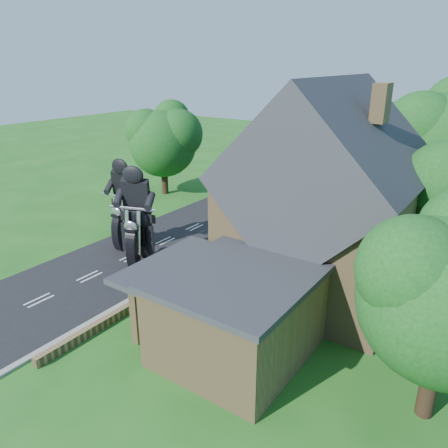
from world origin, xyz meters
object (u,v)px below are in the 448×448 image
Objects in this scene: house at (325,206)px; motorcycle_lead at (140,250)px; annex at (235,312)px; garden_wall at (210,260)px; motorcycle_follow at (128,234)px.

house is 5.58× the size of motorcycle_lead.
house is 1.45× the size of annex.
garden_wall is 12.32× the size of motorcycle_follow.
annex is 3.84× the size of motorcycle_lead.
garden_wall is at bearing 133.84° from annex.
house is 7.30m from annex.
annex reaches higher than motorcycle_lead.
motorcycle_lead reaches higher than garden_wall.
house is at bearing 9.17° from garden_wall.
motorcycle_lead is at bearing -145.43° from garden_wall.
garden_wall is 8.19m from annex.
annex is (5.57, -5.80, 1.57)m from garden_wall.
motorcycle_follow is (-11.20, 4.90, -0.94)m from annex.
house reaches higher than garden_wall.
garden_wall is at bearing -170.83° from house.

